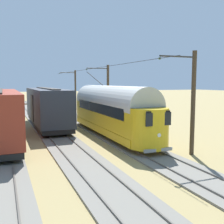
# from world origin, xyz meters

# --- Properties ---
(ground_plane) EXTENTS (220.00, 220.00, 0.00)m
(ground_plane) POSITION_xyz_m (0.00, 0.00, 0.00)
(ground_plane) COLOR #9E8956
(track_streetcar_siding) EXTENTS (2.80, 80.00, 0.18)m
(track_streetcar_siding) POSITION_xyz_m (-4.47, -0.31, 0.05)
(track_streetcar_siding) COLOR slate
(track_streetcar_siding) RESTS_ON ground
(track_adjacent_siding) EXTENTS (2.80, 80.00, 0.18)m
(track_adjacent_siding) POSITION_xyz_m (0.00, -0.31, 0.05)
(track_adjacent_siding) COLOR slate
(track_adjacent_siding) RESTS_ON ground
(track_third_siding) EXTENTS (2.80, 80.00, 0.18)m
(track_third_siding) POSITION_xyz_m (4.47, -0.31, 0.05)
(track_third_siding) COLOR slate
(track_third_siding) RESTS_ON ground
(vintage_streetcar) EXTENTS (2.65, 15.58, 5.56)m
(vintage_streetcar) POSITION_xyz_m (-4.47, 5.91, 2.25)
(vintage_streetcar) COLOR gold
(vintage_streetcar) RESTS_ON ground
(boxcar_far_siding) EXTENTS (2.96, 12.55, 3.85)m
(boxcar_far_siding) POSITION_xyz_m (0.00, -0.46, 2.16)
(boxcar_far_siding) COLOR #2D333D
(boxcar_far_siding) RESTS_ON ground
(catenary_pole_foreground) EXTENTS (2.71, 0.28, 6.53)m
(catenary_pole_foreground) POSITION_xyz_m (-6.88, -16.16, 3.42)
(catenary_pole_foreground) COLOR #423323
(catenary_pole_foreground) RESTS_ON ground
(catenary_pole_mid_near) EXTENTS (2.71, 0.28, 6.53)m
(catenary_pole_mid_near) POSITION_xyz_m (-6.88, -1.29, 3.42)
(catenary_pole_mid_near) COLOR #423323
(catenary_pole_mid_near) RESTS_ON ground
(catenary_pole_mid_far) EXTENTS (2.71, 0.28, 6.53)m
(catenary_pole_mid_far) POSITION_xyz_m (-6.88, 13.57, 3.42)
(catenary_pole_mid_far) COLOR #423323
(catenary_pole_mid_far) RESTS_ON ground
(overhead_wire_run) EXTENTS (2.51, 33.73, 0.18)m
(overhead_wire_run) POSITION_xyz_m (-4.52, -1.96, 5.99)
(overhead_wire_run) COLOR black
(overhead_wire_run) RESTS_ON ground
(switch_stand) EXTENTS (0.50, 0.30, 1.24)m
(switch_stand) POSITION_xyz_m (-5.83, -9.42, 0.70)
(switch_stand) COLOR black
(switch_stand) RESTS_ON ground
(track_end_bumper) EXTENTS (1.80, 0.60, 0.80)m
(track_end_bumper) POSITION_xyz_m (4.47, -12.32, 0.40)
(track_end_bumper) COLOR #B2A519
(track_end_bumper) RESTS_ON ground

